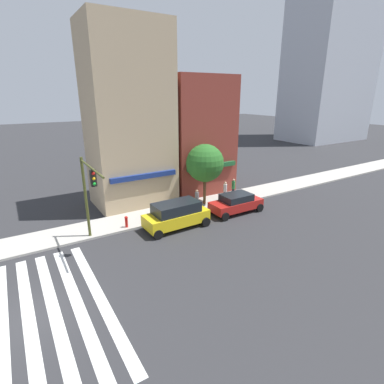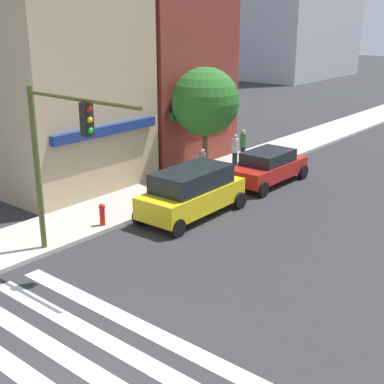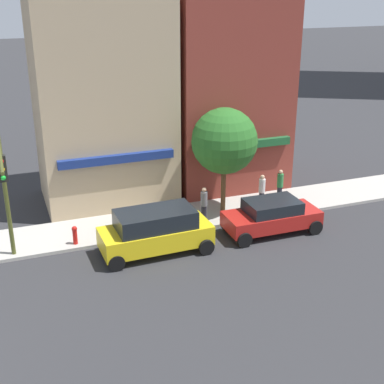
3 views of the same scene
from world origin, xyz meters
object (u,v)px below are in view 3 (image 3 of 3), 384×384
at_px(pedestrian_grey_coat, 204,204).
at_px(pedestrian_green_top, 280,185).
at_px(traffic_signal, 4,181).
at_px(suv_yellow, 156,230).
at_px(fire_hydrant, 75,234).
at_px(street_tree, 224,141).
at_px(pedestrian_white_shirt, 262,191).
at_px(sedan_red, 272,216).

distance_m(pedestrian_grey_coat, pedestrian_green_top, 4.66).
distance_m(traffic_signal, suv_yellow, 6.41).
height_order(pedestrian_grey_coat, pedestrian_green_top, same).
relative_size(suv_yellow, pedestrian_grey_coat, 2.68).
height_order(fire_hydrant, street_tree, street_tree).
bearing_deg(pedestrian_green_top, suv_yellow, -47.40).
bearing_deg(suv_yellow, pedestrian_white_shirt, 19.45).
height_order(sedan_red, pedestrian_white_shirt, pedestrian_white_shirt).
xyz_separation_m(suv_yellow, fire_hydrant, (-3.16, 1.70, -0.42)).
distance_m(pedestrian_white_shirt, street_tree, 3.32).
bearing_deg(pedestrian_grey_coat, sedan_red, -80.91).
bearing_deg(pedestrian_white_shirt, sedan_red, -145.14).
bearing_deg(pedestrian_grey_coat, pedestrian_white_shirt, -36.32).
bearing_deg(pedestrian_green_top, traffic_signal, -57.90).
bearing_deg(pedestrian_grey_coat, fire_hydrant, 135.14).
bearing_deg(sedan_red, fire_hydrant, 169.28).
xyz_separation_m(pedestrian_green_top, fire_hydrant, (-10.65, -1.05, -0.46)).
relative_size(traffic_signal, suv_yellow, 1.17).
distance_m(sedan_red, pedestrian_grey_coat, 3.20).
xyz_separation_m(pedestrian_green_top, street_tree, (-3.15, 0.05, 2.67)).
xyz_separation_m(pedestrian_grey_coat, fire_hydrant, (-6.09, -0.13, -0.46)).
distance_m(traffic_signal, pedestrian_green_top, 13.71).
height_order(traffic_signal, street_tree, traffic_signal).
bearing_deg(traffic_signal, street_tree, 12.85).
relative_size(suv_yellow, fire_hydrant, 5.64).
height_order(sedan_red, fire_hydrant, sedan_red).
distance_m(traffic_signal, pedestrian_grey_coat, 9.20).
bearing_deg(suv_yellow, pedestrian_green_top, 18.66).
relative_size(pedestrian_grey_coat, pedestrian_white_shirt, 1.00).
bearing_deg(pedestrian_grey_coat, suv_yellow, 165.88).
height_order(sedan_red, pedestrian_grey_coat, pedestrian_grey_coat).
bearing_deg(pedestrian_grey_coat, traffic_signal, 142.65).
bearing_deg(pedestrian_grey_coat, pedestrian_green_top, -34.63).
xyz_separation_m(sedan_red, fire_hydrant, (-8.71, 1.70, -0.23)).
distance_m(sedan_red, fire_hydrant, 8.88).
bearing_deg(sedan_red, pedestrian_green_top, 55.04).
relative_size(fire_hydrant, street_tree, 0.16).
relative_size(traffic_signal, street_tree, 1.07).
bearing_deg(pedestrian_green_top, street_tree, -68.50).
xyz_separation_m(traffic_signal, street_tree, (10.08, 2.30, -0.10)).
xyz_separation_m(suv_yellow, sedan_red, (5.55, -0.00, -0.19)).
bearing_deg(fire_hydrant, pedestrian_white_shirt, 4.23).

